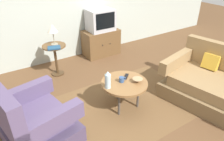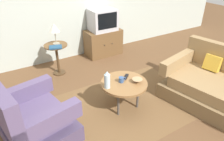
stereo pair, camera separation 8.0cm
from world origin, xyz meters
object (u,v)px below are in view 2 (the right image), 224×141
(armchair, at_px, (33,121))
(couch, at_px, (221,89))
(table_lamp, at_px, (54,29))
(tv_remote_dark, at_px, (126,77))
(coffee_table, at_px, (124,84))
(vase, at_px, (107,80))
(television, at_px, (103,20))
(bowl, at_px, (137,81))
(mug, at_px, (121,80))
(tv_stand, at_px, (103,42))
(book, at_px, (56,47))
(side_table, at_px, (57,53))

(armchair, height_order, couch, armchair)
(table_lamp, relative_size, tv_remote_dark, 2.64)
(coffee_table, height_order, vase, vase)
(armchair, xyz_separation_m, television, (2.05, 1.89, 0.51))
(television, height_order, bowl, television)
(armchair, distance_m, tv_remote_dark, 1.47)
(table_lamp, xyz_separation_m, bowl, (0.67, -1.67, -0.45))
(television, bearing_deg, bowl, -104.72)
(coffee_table, height_order, mug, mug)
(mug, bearing_deg, couch, -28.95)
(television, bearing_deg, tv_remote_dark, -108.10)
(table_lamp, bearing_deg, tv_remote_dark, -67.23)
(armchair, xyz_separation_m, tv_stand, (2.05, 1.88, -0.02))
(book, bearing_deg, armchair, -102.21)
(armchair, height_order, vase, armchair)
(tv_stand, xyz_separation_m, bowl, (-0.53, -2.00, 0.18))
(couch, xyz_separation_m, tv_stand, (-0.65, 2.63, 0.02))
(couch, distance_m, table_lamp, 3.02)
(tv_stand, bearing_deg, vase, -117.43)
(tv_stand, distance_m, table_lamp, 1.39)
(couch, distance_m, vase, 1.81)
(vase, height_order, tv_remote_dark, vase)
(tv_remote_dark, bearing_deg, side_table, -106.65)
(tv_stand, distance_m, tv_remote_dark, 1.89)
(vase, relative_size, tv_remote_dark, 1.78)
(armchair, relative_size, coffee_table, 1.42)
(television, bearing_deg, tv_stand, -90.00)
(vase, distance_m, tv_remote_dark, 0.42)
(book, bearing_deg, coffee_table, -50.55)
(side_table, relative_size, book, 2.36)
(couch, relative_size, television, 3.09)
(coffee_table, xyz_separation_m, table_lamp, (-0.51, 1.57, 0.51))
(bowl, bearing_deg, vase, 166.02)
(book, bearing_deg, television, 38.72)
(tv_stand, xyz_separation_m, television, (0.00, 0.00, 0.54))
(television, xyz_separation_m, tv_remote_dark, (-0.59, -1.80, -0.38))
(couch, distance_m, television, 2.77)
(bowl, bearing_deg, coffee_table, 148.64)
(tv_stand, bearing_deg, couch, -76.12)
(armchair, xyz_separation_m, couch, (2.70, -0.74, -0.04))
(table_lamp, height_order, tv_remote_dark, table_lamp)
(couch, bearing_deg, tv_remote_dark, 43.72)
(mug, relative_size, tv_remote_dark, 0.79)
(couch, relative_size, tv_remote_dark, 11.84)
(side_table, relative_size, table_lamp, 1.56)
(table_lamp, height_order, mug, table_lamp)
(television, xyz_separation_m, table_lamp, (-1.20, -0.34, 0.09))
(side_table, bearing_deg, table_lamp, 37.49)
(tv_stand, bearing_deg, mug, -111.15)
(side_table, relative_size, vase, 2.31)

